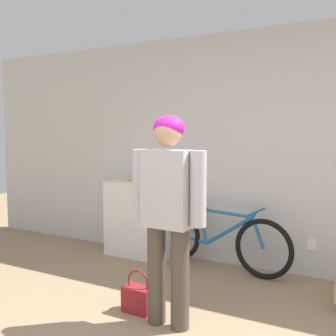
# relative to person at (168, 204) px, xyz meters

# --- Properties ---
(wall_back) EXTENTS (8.00, 0.07, 2.60)m
(wall_back) POSITION_rel_person_xyz_m (0.28, 1.63, 0.34)
(wall_back) COLOR silver
(wall_back) RESTS_ON ground_plane
(side_shelf) EXTENTS (0.82, 0.39, 0.90)m
(side_shelf) POSITION_rel_person_xyz_m (-1.12, 1.38, -0.51)
(side_shelf) COLOR white
(side_shelf) RESTS_ON ground_plane
(person) EXTENTS (0.62, 0.24, 1.62)m
(person) POSITION_rel_person_xyz_m (0.00, 0.00, 0.00)
(person) COLOR #4C4238
(person) RESTS_ON ground_plane
(bicycle) EXTENTS (1.69, 0.46, 0.70)m
(bicycle) POSITION_rel_person_xyz_m (-0.13, 1.38, -0.63)
(bicycle) COLOR black
(bicycle) RESTS_ON ground_plane
(banana) EXTENTS (0.37, 0.10, 0.04)m
(banana) POSITION_rel_person_xyz_m (-1.21, 1.43, -0.04)
(banana) COLOR #EAD64C
(banana) RESTS_ON side_shelf
(handbag) EXTENTS (0.25, 0.15, 0.36)m
(handbag) POSITION_rel_person_xyz_m (-0.33, 0.08, -0.84)
(handbag) COLOR maroon
(handbag) RESTS_ON ground_plane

